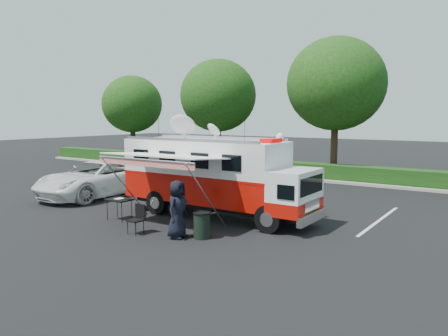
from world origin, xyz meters
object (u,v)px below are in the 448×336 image
(white_suv, at_px, (98,196))
(trash_bin, at_px, (202,225))
(command_truck, at_px, (215,175))
(folding_table, at_px, (119,200))

(white_suv, bearing_deg, trash_bin, -19.20)
(trash_bin, bearing_deg, white_suv, 160.51)
(trash_bin, bearing_deg, command_truck, 116.86)
(command_truck, distance_m, folding_table, 3.82)
(white_suv, distance_m, folding_table, 5.57)
(white_suv, bearing_deg, command_truck, -2.49)
(command_truck, height_order, folding_table, command_truck)
(command_truck, height_order, white_suv, command_truck)
(white_suv, height_order, folding_table, white_suv)
(white_suv, xyz_separation_m, trash_bin, (8.81, -3.12, 0.43))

